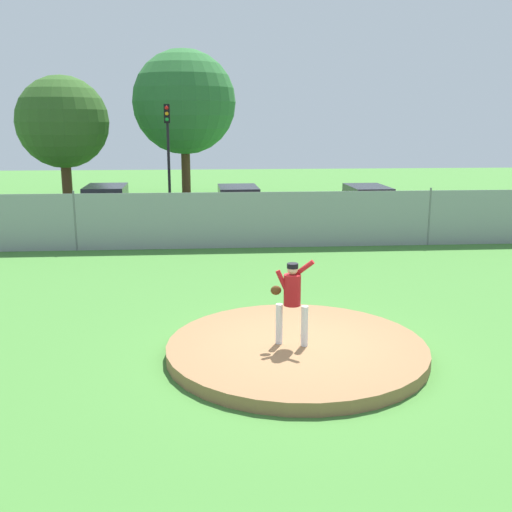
{
  "coord_description": "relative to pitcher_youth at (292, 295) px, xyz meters",
  "views": [
    {
      "loc": [
        -1.6,
        -10.57,
        4.37
      ],
      "look_at": [
        -0.51,
        3.46,
        1.18
      ],
      "focal_mm": 41.49,
      "sensor_mm": 36.0,
      "label": 1
    }
  ],
  "objects": [
    {
      "name": "traffic_light_near",
      "position": [
        -3.49,
        18.92,
        2.32
      ],
      "size": [
        0.28,
        0.46,
        5.22
      ],
      "color": "black",
      "rests_on": "ground_plane"
    },
    {
      "name": "chainlink_fence",
      "position": [
        0.12,
        10.06,
        -0.22
      ],
      "size": [
        31.42,
        0.07,
        2.09
      ],
      "color": "gray",
      "rests_on": "ground_plane"
    },
    {
      "name": "tree_leaning_west",
      "position": [
        -2.9,
        24.72,
        4.26
      ],
      "size": [
        5.92,
        5.92,
        8.45
      ],
      "color": "#4C331E",
      "rests_on": "ground_plane"
    },
    {
      "name": "baseball",
      "position": [
        0.29,
        0.48,
        -0.94
      ],
      "size": [
        0.07,
        0.07,
        0.07
      ],
      "primitive_type": "sphere",
      "color": "white",
      "rests_on": "pitchers_mound"
    },
    {
      "name": "tree_broad_right",
      "position": [
        -9.46,
        23.27,
        3.14
      ],
      "size": [
        4.99,
        4.99,
        6.87
      ],
      "color": "#4C331E",
      "rests_on": "ground_plane"
    },
    {
      "name": "asphalt_strip",
      "position": [
        0.12,
        14.56,
        -1.22
      ],
      "size": [
        44.0,
        7.0,
        0.01
      ],
      "primitive_type": "cube",
      "color": "#2B2B2D",
      "rests_on": "ground_plane"
    },
    {
      "name": "ground_plane",
      "position": [
        0.12,
        6.06,
        -1.22
      ],
      "size": [
        80.0,
        80.0,
        0.0
      ],
      "primitive_type": "plane",
      "color": "#427A33"
    },
    {
      "name": "parked_car_charcoal",
      "position": [
        -5.9,
        14.91,
        -0.39
      ],
      "size": [
        1.99,
        4.79,
        1.75
      ],
      "color": "#232328",
      "rests_on": "ground_plane"
    },
    {
      "name": "traffic_cone_orange",
      "position": [
        9.56,
        15.99,
        -0.96
      ],
      "size": [
        0.4,
        0.4,
        0.55
      ],
      "color": "orange",
      "rests_on": "asphalt_strip"
    },
    {
      "name": "pitcher_youth",
      "position": [
        0.0,
        0.0,
        0.0
      ],
      "size": [
        0.81,
        0.32,
        1.67
      ],
      "color": "silver",
      "rests_on": "pitchers_mound"
    },
    {
      "name": "pitchers_mound",
      "position": [
        0.12,
        0.06,
        -1.1
      ],
      "size": [
        4.97,
        4.97,
        0.24
      ],
      "primitive_type": "cylinder",
      "color": "olive",
      "rests_on": "ground_plane"
    },
    {
      "name": "parked_car_red",
      "position": [
        5.19,
        14.15,
        -0.39
      ],
      "size": [
        1.82,
        4.8,
        1.73
      ],
      "color": "#A81919",
      "rests_on": "ground_plane"
    },
    {
      "name": "parked_car_burgundy",
      "position": [
        -0.3,
        14.67,
        -0.41
      ],
      "size": [
        1.94,
        4.58,
        1.7
      ],
      "color": "maroon",
      "rests_on": "ground_plane"
    }
  ]
}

